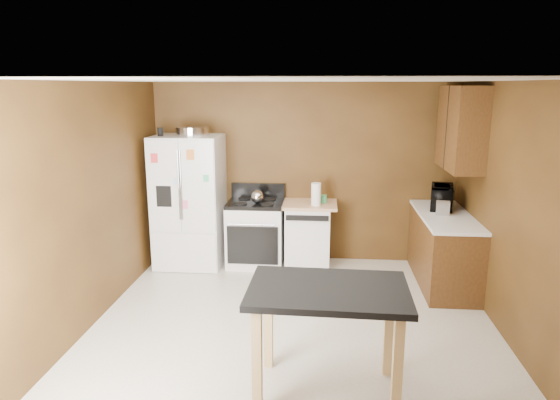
# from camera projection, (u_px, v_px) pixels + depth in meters

# --- Properties ---
(floor) EXTENTS (4.50, 4.50, 0.00)m
(floor) POSITION_uv_depth(u_px,v_px,m) (293.00, 331.00, 5.10)
(floor) COLOR beige
(floor) RESTS_ON ground
(ceiling) EXTENTS (4.50, 4.50, 0.00)m
(ceiling) POSITION_uv_depth(u_px,v_px,m) (294.00, 80.00, 4.54)
(ceiling) COLOR white
(ceiling) RESTS_ON ground
(wall_back) EXTENTS (4.20, 0.00, 4.20)m
(wall_back) POSITION_uv_depth(u_px,v_px,m) (304.00, 173.00, 7.00)
(wall_back) COLOR #563916
(wall_back) RESTS_ON ground
(wall_front) EXTENTS (4.20, 0.00, 4.20)m
(wall_front) POSITION_uv_depth(u_px,v_px,m) (267.00, 319.00, 2.64)
(wall_front) COLOR #563916
(wall_front) RESTS_ON ground
(wall_left) EXTENTS (0.00, 4.50, 4.50)m
(wall_left) POSITION_uv_depth(u_px,v_px,m) (85.00, 208.00, 5.00)
(wall_left) COLOR #563916
(wall_left) RESTS_ON ground
(wall_right) EXTENTS (0.00, 4.50, 4.50)m
(wall_right) POSITION_uv_depth(u_px,v_px,m) (519.00, 218.00, 4.64)
(wall_right) COLOR #563916
(wall_right) RESTS_ON ground
(roasting_pan) EXTENTS (0.44, 0.44, 0.11)m
(roasting_pan) POSITION_uv_depth(u_px,v_px,m) (192.00, 131.00, 6.68)
(roasting_pan) COLOR silver
(roasting_pan) RESTS_ON refrigerator
(pen_cup) EXTENTS (0.07, 0.07, 0.11)m
(pen_cup) POSITION_uv_depth(u_px,v_px,m) (160.00, 132.00, 6.55)
(pen_cup) COLOR black
(pen_cup) RESTS_ON refrigerator
(kettle) EXTENTS (0.18, 0.18, 0.18)m
(kettle) POSITION_uv_depth(u_px,v_px,m) (257.00, 197.00, 6.71)
(kettle) COLOR silver
(kettle) RESTS_ON gas_range
(paper_towel) EXTENTS (0.17, 0.17, 0.30)m
(paper_towel) POSITION_uv_depth(u_px,v_px,m) (316.00, 194.00, 6.62)
(paper_towel) COLOR white
(paper_towel) RESTS_ON dishwasher
(green_canister) EXTENTS (0.11, 0.11, 0.11)m
(green_canister) POSITION_uv_depth(u_px,v_px,m) (323.00, 199.00, 6.80)
(green_canister) COLOR #45B36B
(green_canister) RESTS_ON dishwasher
(toaster) EXTENTS (0.20, 0.28, 0.19)m
(toaster) POSITION_uv_depth(u_px,v_px,m) (442.00, 206.00, 6.19)
(toaster) COLOR silver
(toaster) RESTS_ON right_cabinets
(microwave) EXTENTS (0.43, 0.55, 0.27)m
(microwave) POSITION_uv_depth(u_px,v_px,m) (442.00, 198.00, 6.42)
(microwave) COLOR black
(microwave) RESTS_ON right_cabinets
(refrigerator) EXTENTS (0.90, 0.80, 1.80)m
(refrigerator) POSITION_uv_depth(u_px,v_px,m) (189.00, 201.00, 6.84)
(refrigerator) COLOR white
(refrigerator) RESTS_ON ground
(gas_range) EXTENTS (0.76, 0.68, 1.10)m
(gas_range) POSITION_uv_depth(u_px,v_px,m) (256.00, 232.00, 6.92)
(gas_range) COLOR white
(gas_range) RESTS_ON ground
(dishwasher) EXTENTS (0.78, 0.63, 0.89)m
(dishwasher) POSITION_uv_depth(u_px,v_px,m) (308.00, 234.00, 6.88)
(dishwasher) COLOR white
(dishwasher) RESTS_ON ground
(right_cabinets) EXTENTS (0.63, 1.58, 2.45)m
(right_cabinets) POSITION_uv_depth(u_px,v_px,m) (449.00, 213.00, 6.17)
(right_cabinets) COLOR #5B3519
(right_cabinets) RESTS_ON ground
(island) EXTENTS (1.27, 0.87, 0.91)m
(island) POSITION_uv_depth(u_px,v_px,m) (328.00, 304.00, 3.94)
(island) COLOR black
(island) RESTS_ON ground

